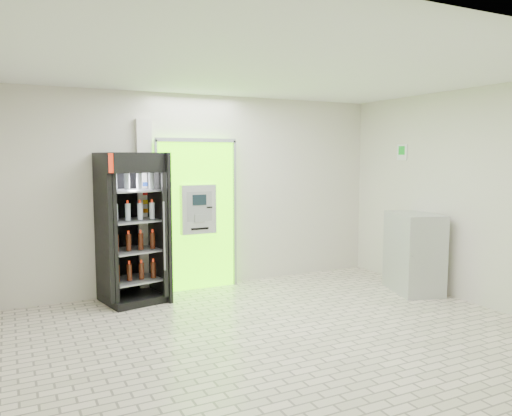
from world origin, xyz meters
TOP-DOWN VIEW (x-y plane):
  - ground at (0.00, 0.00)m, footprint 6.00×6.00m
  - room_shell at (0.00, 0.00)m, footprint 6.00×6.00m
  - atm_assembly at (-0.20, 2.41)m, footprint 1.30×0.24m
  - pillar at (-0.98, 2.45)m, footprint 0.22×0.11m
  - beverage_cooler at (-1.24, 2.15)m, footprint 0.92×0.88m
  - steel_cabinet at (2.69, 0.75)m, footprint 0.85×1.04m
  - exit_sign at (2.99, 1.40)m, footprint 0.02×0.22m

SIDE VIEW (x-z plane):
  - ground at x=0.00m, z-range 0.00..0.00m
  - steel_cabinet at x=2.69m, z-range 0.00..1.20m
  - beverage_cooler at x=-1.24m, z-range -0.04..2.07m
  - atm_assembly at x=-0.20m, z-range 0.01..2.34m
  - pillar at x=-0.98m, z-range 0.00..2.60m
  - room_shell at x=0.00m, z-range -1.16..4.84m
  - exit_sign at x=2.99m, z-range 1.99..2.25m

